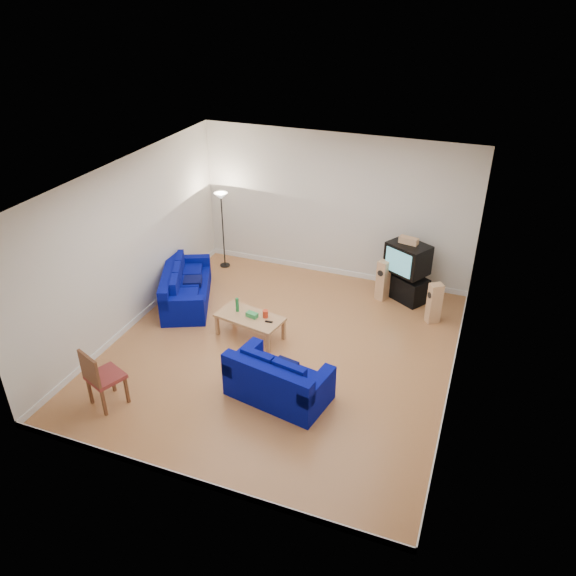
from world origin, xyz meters
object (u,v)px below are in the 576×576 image
(television, at_px, (408,258))
(coffee_table, at_px, (250,319))
(tv_stand, at_px, (406,287))
(sofa_three_seat, at_px, (184,289))
(sofa_loveseat, at_px, (277,383))

(television, bearing_deg, coffee_table, -105.47)
(coffee_table, bearing_deg, tv_stand, 45.14)
(sofa_three_seat, xyz_separation_m, tv_stand, (4.27, 1.76, -0.02))
(sofa_loveseat, bearing_deg, coffee_table, 138.59)
(television, bearing_deg, sofa_loveseat, -79.23)
(coffee_table, bearing_deg, sofa_three_seat, 158.59)
(sofa_loveseat, height_order, coffee_table, sofa_loveseat)
(tv_stand, height_order, television, television)
(sofa_loveseat, distance_m, coffee_table, 1.83)
(sofa_three_seat, height_order, coffee_table, sofa_three_seat)
(sofa_loveseat, bearing_deg, tv_stand, 81.92)
(tv_stand, bearing_deg, television, -100.71)
(sofa_loveseat, height_order, television, television)
(coffee_table, bearing_deg, sofa_loveseat, -52.23)
(coffee_table, relative_size, television, 1.37)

